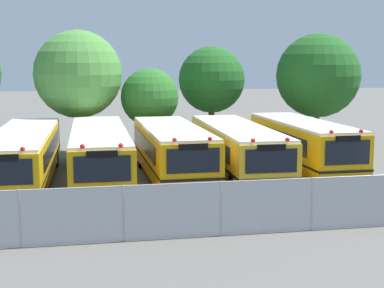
# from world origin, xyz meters

# --- Properties ---
(ground_plane) EXTENTS (160.00, 160.00, 0.00)m
(ground_plane) POSITION_xyz_m (0.00, 0.00, 0.00)
(ground_plane) COLOR #595651
(school_bus_0) EXTENTS (2.74, 11.69, 2.50)m
(school_bus_0) POSITION_xyz_m (-6.53, 0.05, 1.32)
(school_bus_0) COLOR yellow
(school_bus_0) RESTS_ON ground_plane
(school_bus_1) EXTENTS (2.60, 11.69, 2.56)m
(school_bus_1) POSITION_xyz_m (-3.23, -0.15, 1.35)
(school_bus_1) COLOR #EAA80C
(school_bus_1) RESTS_ON ground_plane
(school_bus_2) EXTENTS (2.65, 9.96, 2.57)m
(school_bus_2) POSITION_xyz_m (0.10, -0.03, 1.36)
(school_bus_2) COLOR #EAA80C
(school_bus_2) RESTS_ON ground_plane
(school_bus_3) EXTENTS (2.79, 11.07, 2.53)m
(school_bus_3) POSITION_xyz_m (3.22, 0.03, 1.34)
(school_bus_3) COLOR yellow
(school_bus_3) RESTS_ON ground_plane
(school_bus_4) EXTENTS (2.49, 9.52, 2.69)m
(school_bus_4) POSITION_xyz_m (6.51, 0.01, 1.41)
(school_bus_4) COLOR #EAA80C
(school_bus_4) RESTS_ON ground_plane
(tree_1) EXTENTS (4.99, 4.99, 7.18)m
(tree_1) POSITION_xyz_m (-4.00, 7.46, 4.68)
(tree_1) COLOR #4C3823
(tree_1) RESTS_ON ground_plane
(tree_2) EXTENTS (3.36, 3.36, 5.02)m
(tree_2) POSITION_xyz_m (-0.12, 7.20, 3.35)
(tree_2) COLOR #4C3823
(tree_2) RESTS_ON ground_plane
(tree_3) EXTENTS (4.17, 4.17, 6.34)m
(tree_3) POSITION_xyz_m (4.08, 9.39, 4.27)
(tree_3) COLOR #4C3823
(tree_3) RESTS_ON ground_plane
(tree_4) EXTENTS (5.17, 5.17, 7.12)m
(tree_4) POSITION_xyz_m (10.47, 7.40, 4.52)
(tree_4) COLOR #4C3823
(tree_4) RESTS_ON ground_plane
(chainlink_fence) EXTENTS (18.16, 0.07, 1.76)m
(chainlink_fence) POSITION_xyz_m (0.23, -8.94, 0.91)
(chainlink_fence) COLOR #9EA0A3
(chainlink_fence) RESTS_ON ground_plane
(traffic_cone) EXTENTS (0.38, 0.38, 0.49)m
(traffic_cone) POSITION_xyz_m (-2.88, -7.21, 0.25)
(traffic_cone) COLOR #EA5914
(traffic_cone) RESTS_ON ground_plane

